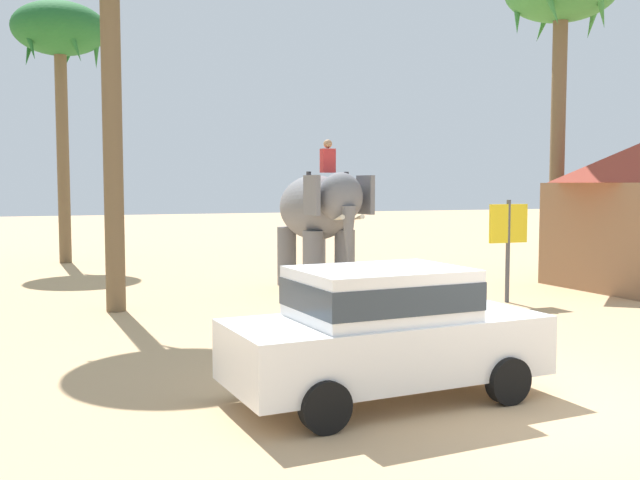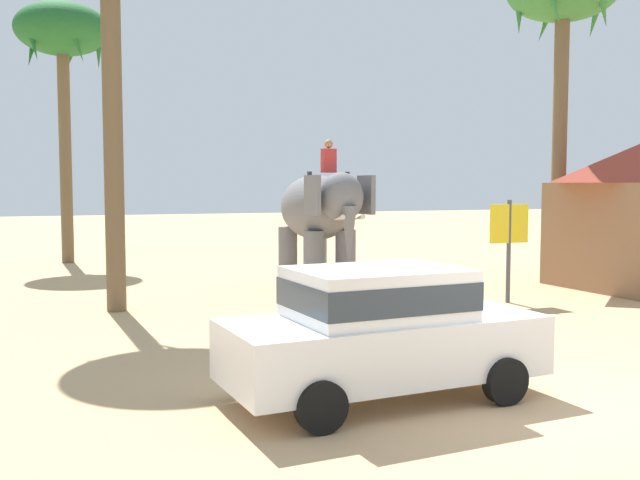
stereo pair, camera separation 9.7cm
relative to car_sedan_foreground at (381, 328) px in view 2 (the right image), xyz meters
name	(u,v)px [view 2 (the right image)]	position (x,y,z in m)	size (l,w,h in m)	color
ground_plane	(488,399)	(1.29, -0.49, -0.93)	(120.00, 120.00, 0.00)	tan
car_sedan_foreground	(381,328)	(0.00, 0.00, 0.00)	(4.21, 2.11, 1.70)	white
elephant_with_mahout	(319,214)	(2.65, 9.41, 1.06)	(1.73, 3.90, 3.88)	slate
palm_tree_far_back	(62,38)	(-3.37, 18.70, 6.88)	(3.20, 3.20, 9.01)	brown
palm_tree_leaning_seaward	(563,0)	(9.92, 9.05, 7.06)	(3.20, 3.20, 9.21)	brown
signboard_yellow	(509,231)	(6.07, 5.93, 0.76)	(1.00, 0.10, 2.40)	#4C4C51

